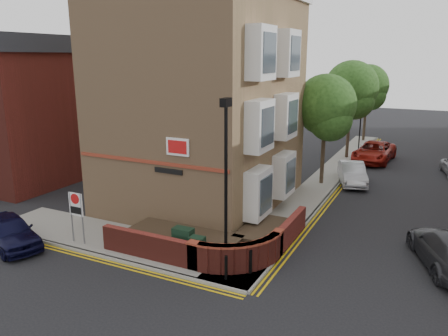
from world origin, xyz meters
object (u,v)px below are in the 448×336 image
zone_sign (76,208)px  silver_car_near (352,173)px  navy_hatchback (10,231)px  lamppost (226,185)px  utility_cabinet_large (183,242)px

zone_sign → silver_car_near: 16.98m
navy_hatchback → silver_car_near: bearing=-15.0°
lamppost → navy_hatchback: bearing=-167.3°
lamppost → zone_sign: (-6.60, -0.70, -1.70)m
utility_cabinet_large → navy_hatchback: navy_hatchback is taller
utility_cabinet_large → silver_car_near: (3.97, 13.76, -0.05)m
zone_sign → navy_hatchback: size_ratio=0.56×
navy_hatchback → silver_car_near: (11.16, 15.91, 0.00)m
lamppost → silver_car_near: (2.07, 13.86, -2.67)m
lamppost → silver_car_near: lamppost is taller
lamppost → utility_cabinet_large: bearing=177.0°
silver_car_near → navy_hatchback: bearing=-142.9°
utility_cabinet_large → navy_hatchback: (-7.20, -2.15, -0.05)m
lamppost → navy_hatchback: lamppost is taller
zone_sign → silver_car_near: (8.67, 14.56, -0.97)m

